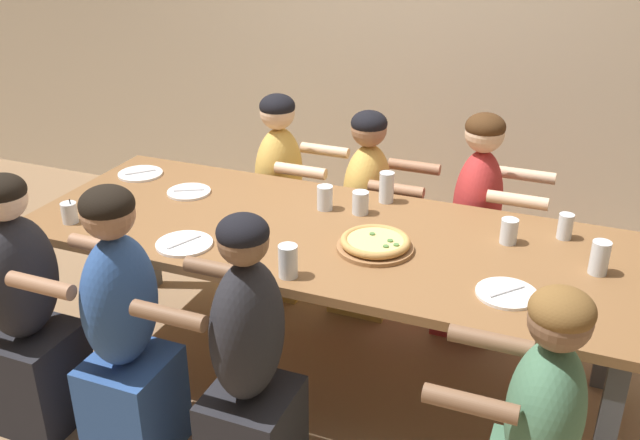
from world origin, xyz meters
name	(u,v)px	position (x,y,z in m)	size (l,w,h in m)	color
ground_plane	(320,377)	(0.00, 0.00, 0.00)	(18.00, 18.00, 0.00)	#896B4C
dining_table	(320,244)	(0.00, 0.00, 0.73)	(2.62, 1.02, 0.79)	brown
pizza_board_main	(375,244)	(0.28, -0.08, 0.82)	(0.32, 0.32, 0.05)	#996B42
empty_plate_a	(189,192)	(-0.76, 0.15, 0.80)	(0.21, 0.21, 0.02)	white
empty_plate_b	(184,244)	(-0.48, -0.35, 0.80)	(0.24, 0.24, 0.02)	white
empty_plate_c	(507,293)	(0.84, -0.25, 0.80)	(0.23, 0.23, 0.02)	white
empty_plate_d	(140,174)	(-1.12, 0.26, 0.80)	(0.23, 0.23, 0.02)	white
cocktail_glass_blue	(70,214)	(-1.07, -0.34, 0.84)	(0.07, 0.07, 0.12)	silver
drinking_glass_a	(386,189)	(0.17, 0.41, 0.86)	(0.07, 0.07, 0.15)	silver
drinking_glass_b	(288,263)	(0.04, -0.42, 0.85)	(0.08, 0.08, 0.13)	silver
drinking_glass_c	(599,260)	(1.14, 0.05, 0.85)	(0.07, 0.07, 0.14)	silver
drinking_glass_d	(509,232)	(0.78, 0.19, 0.84)	(0.07, 0.07, 0.11)	silver
drinking_glass_e	(565,228)	(1.00, 0.32, 0.84)	(0.06, 0.06, 0.11)	silver
drinking_glass_f	(360,204)	(0.10, 0.24, 0.84)	(0.08, 0.08, 0.11)	silver
drinking_glass_g	(325,199)	(-0.07, 0.22, 0.84)	(0.07, 0.07, 0.11)	silver
diner_near_midleft	(125,339)	(-0.53, -0.73, 0.55)	(0.51, 0.40, 1.20)	#2D5193
diner_far_midleft	(280,204)	(-0.54, 0.73, 0.53)	(0.51, 0.40, 1.17)	gold
diner_near_left	(27,317)	(-1.02, -0.73, 0.53)	(0.51, 0.40, 1.17)	#232328
diner_far_center	(367,221)	(-0.02, 0.73, 0.51)	(0.51, 0.40, 1.13)	gold
diner_near_center	(249,375)	(0.02, -0.73, 0.54)	(0.51, 0.40, 1.18)	#232328
diner_far_midright	(475,234)	(0.56, 0.73, 0.54)	(0.51, 0.40, 1.19)	#B22D2D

